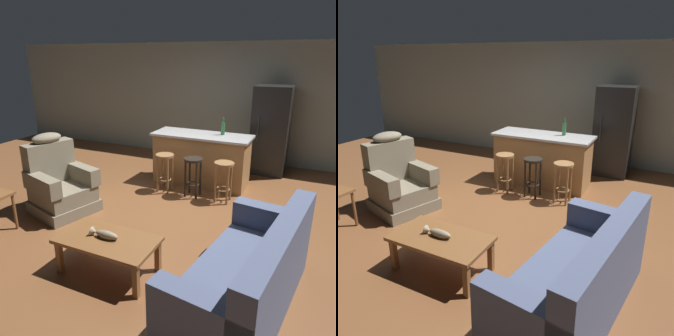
{
  "view_description": "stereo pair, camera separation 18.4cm",
  "coord_description": "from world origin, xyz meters",
  "views": [
    {
      "loc": [
        1.93,
        -4.18,
        2.3
      ],
      "look_at": [
        0.0,
        -0.1,
        0.75
      ],
      "focal_mm": 35.0,
      "sensor_mm": 36.0,
      "label": 1
    },
    {
      "loc": [
        2.09,
        -4.1,
        2.3
      ],
      "look_at": [
        0.0,
        -0.1,
        0.75
      ],
      "focal_mm": 35.0,
      "sensor_mm": 36.0,
      "label": 2
    }
  ],
  "objects": [
    {
      "name": "kitchen_island",
      "position": [
        0.0,
        1.35,
        0.48
      ],
      "size": [
        1.8,
        0.7,
        0.95
      ],
      "color": "#9E7042",
      "rests_on": "ground_plane"
    },
    {
      "name": "bar_stool_right",
      "position": [
        0.62,
        0.72,
        0.47
      ],
      "size": [
        0.32,
        0.32,
        0.68
      ],
      "color": "olive",
      "rests_on": "ground_plane"
    },
    {
      "name": "ground_plane",
      "position": [
        0.0,
        0.0,
        0.0
      ],
      "size": [
        12.0,
        12.0,
        0.0
      ],
      "color": "brown"
    },
    {
      "name": "back_wall",
      "position": [
        0.0,
        3.12,
        1.3
      ],
      "size": [
        12.0,
        0.05,
        2.6
      ],
      "color": "#939E93",
      "rests_on": "ground_plane"
    },
    {
      "name": "couch",
      "position": [
        1.52,
        -1.55,
        0.34
      ],
      "size": [
        1.08,
        1.99,
        0.94
      ],
      "rotation": [
        0.0,
        0.0,
        3.01
      ],
      "color": "#4C5675",
      "rests_on": "ground_plane"
    },
    {
      "name": "recliner_near_lamp",
      "position": [
        -1.59,
        -0.66,
        0.42
      ],
      "size": [
        1.04,
        1.04,
        1.2
      ],
      "rotation": [
        0.0,
        0.0,
        -0.28
      ],
      "color": "#756B56",
      "rests_on": "ground_plane"
    },
    {
      "name": "bar_stool_middle",
      "position": [
        0.08,
        0.72,
        0.47
      ],
      "size": [
        0.32,
        0.32,
        0.68
      ],
      "color": "black",
      "rests_on": "ground_plane"
    },
    {
      "name": "fish_figurine",
      "position": [
        -0.03,
        -1.65,
        0.46
      ],
      "size": [
        0.34,
        0.1,
        0.1
      ],
      "color": "#4C3823",
      "rests_on": "coffee_table"
    },
    {
      "name": "bar_stool_left",
      "position": [
        -0.45,
        0.72,
        0.47
      ],
      "size": [
        0.32,
        0.32,
        0.68
      ],
      "color": "olive",
      "rests_on": "ground_plane"
    },
    {
      "name": "bottle_tall_green",
      "position": [
        0.35,
        1.47,
        1.07
      ],
      "size": [
        0.07,
        0.07,
        0.32
      ],
      "color": "#2D6B38",
      "rests_on": "kitchen_island"
    },
    {
      "name": "refrigerator",
      "position": [
        1.04,
        2.55,
        0.88
      ],
      "size": [
        0.7,
        0.69,
        1.76
      ],
      "color": "black",
      "rests_on": "ground_plane"
    },
    {
      "name": "coffee_table",
      "position": [
        0.0,
        -1.65,
        0.36
      ],
      "size": [
        1.1,
        0.6,
        0.42
      ],
      "color": "brown",
      "rests_on": "ground_plane"
    }
  ]
}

